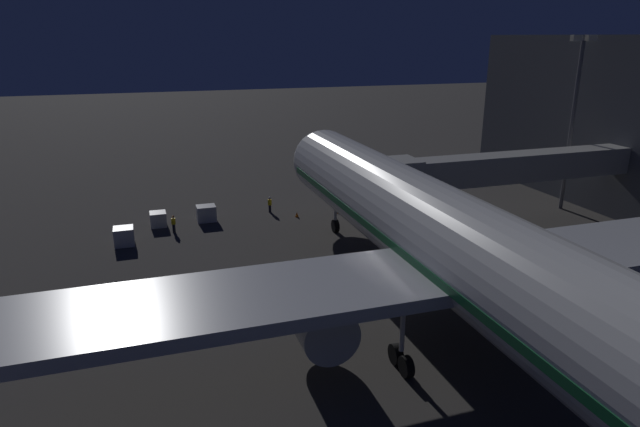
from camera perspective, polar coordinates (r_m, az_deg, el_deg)
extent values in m
plane|color=#383533|center=(41.33, 7.67, -7.62)|extent=(320.00, 320.00, 0.00)
cylinder|color=silver|center=(32.17, 14.64, -3.73)|extent=(5.97, 49.71, 5.97)
sphere|color=silver|center=(53.79, 0.38, 5.46)|extent=(5.85, 5.85, 5.85)
cube|color=#196033|center=(32.33, 14.57, -4.47)|extent=(6.03, 47.73, 0.50)
cube|color=black|center=(51.92, 1.01, 6.18)|extent=(3.28, 1.40, 0.90)
cube|color=#B7BABF|center=(32.49, 14.58, -5.50)|extent=(49.47, 6.77, 0.70)
cylinder|color=#B7BABF|center=(38.94, 24.20, -5.81)|extent=(3.04, 5.65, 3.04)
cylinder|color=black|center=(40.87, 21.59, -4.38)|extent=(2.58, 0.15, 2.58)
cylinder|color=#B7BABF|center=(30.80, -0.41, -10.39)|extent=(3.04, 5.65, 3.04)
cylinder|color=black|center=(33.21, -1.92, -8.20)|extent=(2.58, 0.15, 2.58)
cylinder|color=#B7BABF|center=(51.52, 1.61, 0.69)|extent=(0.28, 0.28, 2.55)
cylinder|color=black|center=(52.11, 1.59, -1.29)|extent=(0.45, 1.20, 1.20)
cylinder|color=#B7BABF|center=(35.17, 20.99, -8.99)|extent=(0.28, 0.28, 2.55)
cylinder|color=black|center=(36.46, 20.02, -11.22)|extent=(0.45, 1.20, 1.20)
cylinder|color=black|center=(35.59, 21.31, -12.12)|extent=(0.45, 1.20, 1.20)
cylinder|color=#B7BABF|center=(30.92, 8.48, -11.75)|extent=(0.28, 0.28, 2.55)
cylinder|color=black|center=(32.37, 7.80, -14.12)|extent=(0.45, 1.20, 1.20)
cylinder|color=black|center=(31.40, 8.86, -15.28)|extent=(0.45, 1.20, 1.20)
cube|color=#9E9E99|center=(54.31, 19.53, 4.55)|extent=(23.86, 2.60, 2.50)
cube|color=#9E9E99|center=(48.06, 8.11, 3.78)|extent=(3.20, 3.40, 3.00)
cube|color=black|center=(47.47, 6.59, 3.67)|extent=(0.70, 3.20, 2.70)
cylinder|color=#B7BABF|center=(49.51, 8.96, -0.29)|extent=(0.56, 0.56, 4.89)
cylinder|color=black|center=(50.47, 9.46, -2.54)|extent=(0.25, 0.60, 0.60)
cylinder|color=black|center=(49.95, 8.23, -2.70)|extent=(0.25, 0.60, 0.60)
cylinder|color=#59595E|center=(63.01, 24.43, 7.98)|extent=(0.40, 0.40, 17.19)
cube|color=#F9EFC6|center=(62.98, 26.12, 15.90)|extent=(1.10, 0.50, 0.60)
cube|color=#F9EFC6|center=(61.76, 24.86, 16.06)|extent=(1.10, 0.50, 0.60)
cube|color=#B7BABF|center=(55.93, -16.29, -0.56)|extent=(1.51, 1.59, 1.40)
cube|color=#B7BABF|center=(56.31, -11.61, 0.01)|extent=(1.86, 1.53, 1.57)
cube|color=#B7BABF|center=(51.78, -19.50, -2.23)|extent=(1.69, 1.67, 1.61)
cylinder|color=black|center=(53.82, -14.78, -1.47)|extent=(0.28, 0.28, 0.83)
cylinder|color=yellow|center=(53.60, -14.84, -0.77)|extent=(0.40, 0.40, 0.56)
sphere|color=tan|center=(53.48, -14.88, -0.36)|extent=(0.24, 0.24, 0.24)
sphere|color=orange|center=(53.46, -14.88, -0.31)|extent=(0.23, 0.23, 0.23)
cylinder|color=black|center=(58.23, -5.17, 0.52)|extent=(0.28, 0.28, 0.81)
cylinder|color=yellow|center=(58.03, -5.19, 1.17)|extent=(0.40, 0.40, 0.58)
sphere|color=tan|center=(57.92, -5.20, 1.56)|extent=(0.24, 0.24, 0.24)
sphere|color=white|center=(57.90, -5.20, 1.60)|extent=(0.23, 0.23, 0.23)
cone|color=orange|center=(57.83, 1.80, 0.32)|extent=(0.36, 0.36, 0.55)
cone|color=orange|center=(56.54, -2.39, -0.09)|extent=(0.36, 0.36, 0.55)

